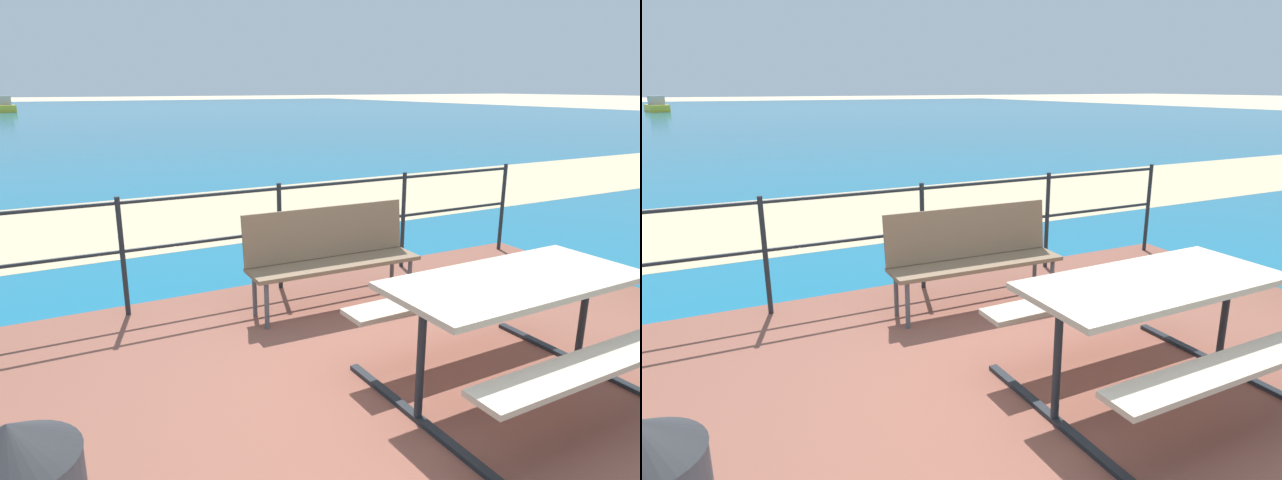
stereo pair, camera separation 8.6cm
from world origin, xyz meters
The scene contains 8 objects.
ground_plane centered at (0.00, 0.00, 0.00)m, with size 240.00×240.00×0.00m, color beige.
patio_paving centered at (0.00, 0.00, 0.03)m, with size 6.40×5.20×0.06m, color brown.
sea_water centered at (0.00, 40.00, 0.01)m, with size 90.00×90.00×0.01m, color #196B8E.
beach_strip centered at (0.00, 6.17, 0.01)m, with size 54.00×3.81×0.01m, color tan.
picnic_table centered at (0.56, -0.09, 0.67)m, with size 1.75×1.50×0.79m.
park_bench centered at (0.23, 1.75, 0.59)m, with size 1.59×0.46×0.91m.
railing_fence centered at (0.00, 2.38, 0.74)m, with size 5.94×0.04×1.06m.
boat_near centered at (-3.88, 50.15, 0.43)m, with size 2.04×4.41×1.27m.
Camera 1 is at (-2.04, -2.43, 2.02)m, focal length 30.87 mm.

